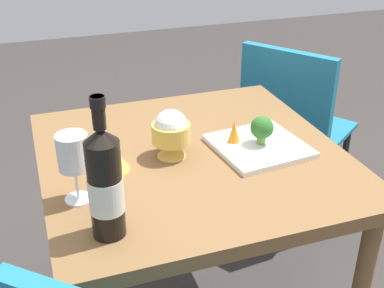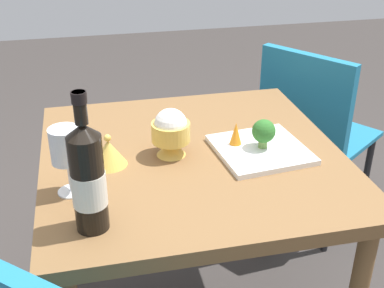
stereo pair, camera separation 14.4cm
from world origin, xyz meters
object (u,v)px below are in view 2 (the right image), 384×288
chair_near_window (310,124)px  rice_bowl_lid (109,152)px  carrot_garnish_left (235,133)px  rice_bowl (171,131)px  wine_glass (66,147)px  wine_bottle (88,178)px  serving_plate (260,150)px  broccoli_floret (264,132)px

chair_near_window → rice_bowl_lid: size_ratio=8.50×
chair_near_window → rice_bowl_lid: 1.02m
chair_near_window → carrot_garnish_left: bearing=-80.2°
rice_bowl → carrot_garnish_left: (0.19, -0.00, -0.02)m
wine_glass → carrot_garnish_left: (0.47, 0.14, -0.08)m
wine_bottle → rice_bowl_lid: (0.06, 0.28, -0.09)m
rice_bowl_lid → wine_bottle: bearing=-101.8°
carrot_garnish_left → rice_bowl: bearing=179.4°
chair_near_window → wine_bottle: wine_bottle is taller
chair_near_window → rice_bowl_lid: (-0.86, -0.51, 0.24)m
wine_glass → rice_bowl_lid: 0.18m
chair_near_window → carrot_garnish_left: size_ratio=12.55×
rice_bowl_lid → serving_plate: size_ratio=0.36×
wine_glass → rice_bowl: size_ratio=1.26×
wine_bottle → carrot_garnish_left: size_ratio=4.88×
serving_plate → chair_near_window: bearing=51.6°
chair_near_window → serving_plate: chair_near_window is taller
wine_glass → carrot_garnish_left: size_ratio=2.64×
rice_bowl_lid → serving_plate: rice_bowl_lid is taller
chair_near_window → rice_bowl_lid: chair_near_window is taller
broccoli_floret → carrot_garnish_left: 0.08m
chair_near_window → rice_bowl: (-0.68, -0.49, 0.28)m
wine_glass → serving_plate: (0.54, 0.10, -0.12)m
wine_glass → broccoli_floret: wine_glass is taller
chair_near_window → wine_bottle: 1.25m
chair_near_window → wine_glass: size_ratio=4.75×
rice_bowl_lid → carrot_garnish_left: size_ratio=1.48×
wine_glass → serving_plate: wine_glass is taller
rice_bowl → carrot_garnish_left: 0.19m
rice_bowl_lid → serving_plate: 0.43m
wine_glass → broccoli_floret: size_ratio=2.09×
rice_bowl → broccoli_floret: 0.26m
wine_bottle → wine_glass: 0.17m
wine_glass → rice_bowl: (0.28, 0.14, -0.05)m
wine_bottle → carrot_garnish_left: (0.43, 0.30, -0.08)m
chair_near_window → serving_plate: 0.71m
rice_bowl → rice_bowl_lid: size_ratio=1.42×
wine_bottle → broccoli_floret: wine_bottle is taller
broccoli_floret → wine_bottle: bearing=-152.9°
rice_bowl_lid → wine_glass: bearing=-131.3°
rice_bowl_lid → carrot_garnish_left: 0.37m
rice_bowl_lid → broccoli_floret: 0.44m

